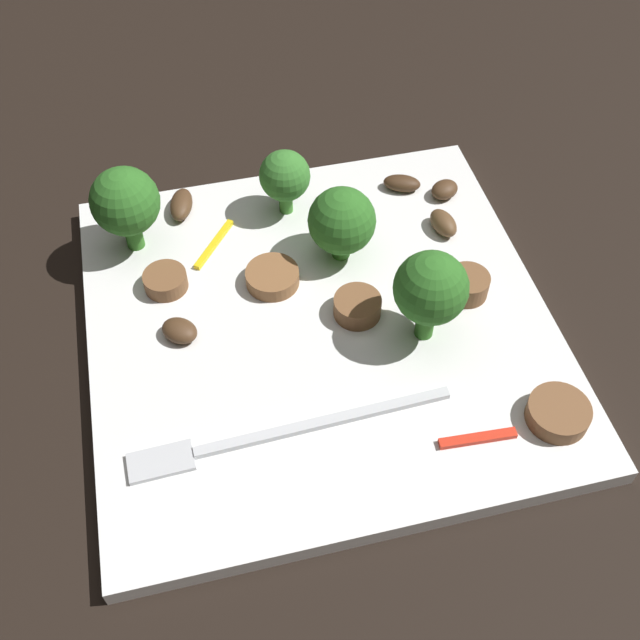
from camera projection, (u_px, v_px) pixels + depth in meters
ground_plane at (320, 332)px, 0.47m from camera, size 1.40×1.40×0.00m
plate at (320, 326)px, 0.47m from camera, size 0.28×0.28×0.01m
fork at (268, 436)px, 0.41m from camera, size 0.18×0.02×0.00m
broccoli_floret_0 at (342, 222)px, 0.48m from camera, size 0.04×0.04×0.05m
broccoli_floret_1 at (125, 203)px, 0.48m from camera, size 0.04×0.04×0.06m
broccoli_floret_2 at (280, 177)px, 0.50m from camera, size 0.03×0.03×0.05m
broccoli_floret_3 at (431, 289)px, 0.43m from camera, size 0.04×0.04×0.06m
sausage_slice_0 at (558, 413)px, 0.42m from camera, size 0.04×0.04×0.01m
sausage_slice_1 at (469, 289)px, 0.47m from camera, size 0.03×0.03×0.01m
sausage_slice_2 at (272, 277)px, 0.48m from camera, size 0.04×0.04×0.01m
sausage_slice_3 at (165, 281)px, 0.48m from camera, size 0.04×0.04×0.01m
sausage_slice_4 at (355, 301)px, 0.47m from camera, size 0.03×0.03×0.01m
mushroom_0 at (402, 183)px, 0.54m from camera, size 0.03×0.02×0.01m
mushroom_1 at (445, 190)px, 0.53m from camera, size 0.03×0.02×0.01m
mushroom_2 at (181, 204)px, 0.52m from camera, size 0.02×0.03×0.01m
mushroom_3 at (443, 223)px, 0.51m from camera, size 0.02×0.03×0.01m
mushroom_4 at (180, 331)px, 0.45m from camera, size 0.03×0.03×0.01m
pepper_strip_0 at (478, 438)px, 0.41m from camera, size 0.04×0.01×0.00m
pepper_strip_1 at (214, 244)px, 0.50m from camera, size 0.03×0.04×0.00m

